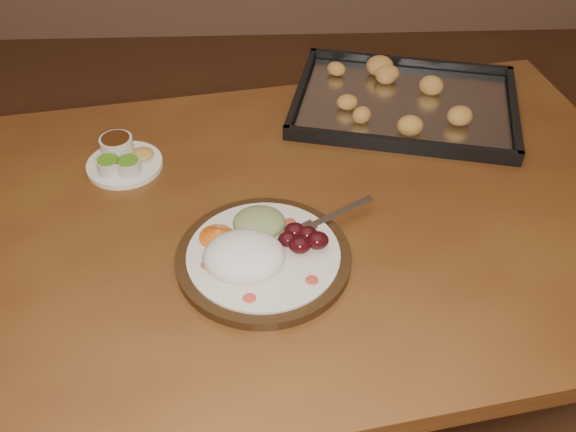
{
  "coord_description": "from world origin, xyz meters",
  "views": [
    {
      "loc": [
        0.06,
        -1.15,
        1.54
      ],
      "look_at": [
        0.1,
        -0.29,
        0.77
      ],
      "focal_mm": 40.0,
      "sensor_mm": 36.0,
      "label": 1
    }
  ],
  "objects": [
    {
      "name": "ground",
      "position": [
        0.0,
        0.0,
        0.0
      ],
      "size": [
        4.0,
        4.0,
        0.0
      ],
      "primitive_type": "plane",
      "color": "#4E331B",
      "rests_on": "ground"
    },
    {
      "name": "dining_table",
      "position": [
        0.06,
        -0.27,
        0.65
      ],
      "size": [
        1.63,
        1.14,
        0.75
      ],
      "rotation": [
        0.0,
        0.0,
        0.17
      ],
      "color": "brown",
      "rests_on": "ground"
    },
    {
      "name": "baking_tray",
      "position": [
        0.38,
        0.09,
        0.77
      ],
      "size": [
        0.56,
        0.46,
        0.05
      ],
      "rotation": [
        0.0,
        0.0,
        -0.23
      ],
      "color": "black",
      "rests_on": "dining_table"
    },
    {
      "name": "condiment_saucer",
      "position": [
        -0.23,
        -0.11,
        0.77
      ],
      "size": [
        0.15,
        0.15,
        0.05
      ],
      "rotation": [
        0.0,
        0.0,
        0.21
      ],
      "color": "white",
      "rests_on": "dining_table"
    },
    {
      "name": "dinner_plate",
      "position": [
        0.04,
        -0.39,
        0.77
      ],
      "size": [
        0.35,
        0.3,
        0.07
      ],
      "rotation": [
        0.0,
        0.0,
        0.48
      ],
      "color": "black",
      "rests_on": "dining_table"
    }
  ]
}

